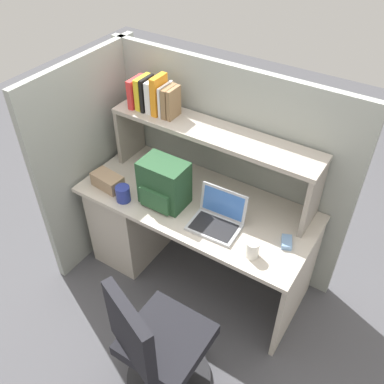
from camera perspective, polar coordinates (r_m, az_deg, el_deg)
The scene contains 13 objects.
ground_plane at distance 3.33m, azimuth 0.47°, elevation -10.74°, with size 8.00×8.00×0.00m, color #4C4C51.
desk at distance 3.19m, azimuth -5.41°, elevation -3.18°, with size 1.60×0.70×0.73m.
cubicle_partition_rear at distance 3.03m, azimuth 4.40°, elevation 3.34°, with size 1.84×0.05×1.55m, color #939991.
cubicle_partition_left at distance 3.18m, azimuth -13.02°, elevation 4.32°, with size 0.05×1.06×1.55m, color #939991.
overhead_hutch at distance 2.73m, azimuth 2.86°, elevation 6.60°, with size 1.44×0.28×0.45m.
reference_books_on_shelf at distance 2.84m, azimuth -5.14°, elevation 12.84°, with size 0.34×0.17×0.26m.
laptop at distance 2.62m, azimuth 3.49°, elevation -3.53°, with size 0.32×0.26×0.22m.
backpack at distance 2.71m, azimuth -3.85°, elevation 1.10°, with size 0.30×0.23×0.31m.
computer_mouse at distance 2.58m, azimuth 12.68°, elevation -6.64°, with size 0.06×0.10×0.03m, color #7299C6.
paper_cup at distance 2.46m, azimuth 8.17°, elevation -7.67°, with size 0.08×0.08×0.11m, color white.
tissue_box at distance 2.95m, azimuth -11.34°, elevation 1.48°, with size 0.22×0.12×0.10m, color #9E7F60.
snack_canister at distance 2.82m, azimuth -9.31°, elevation -0.23°, with size 0.10×0.10×0.11m, color navy.
office_chair at distance 2.52m, azimuth -4.59°, elevation -20.55°, with size 0.53×0.55×0.93m.
Camera 1 is at (1.11, -1.78, 2.59)m, focal length 39.44 mm.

